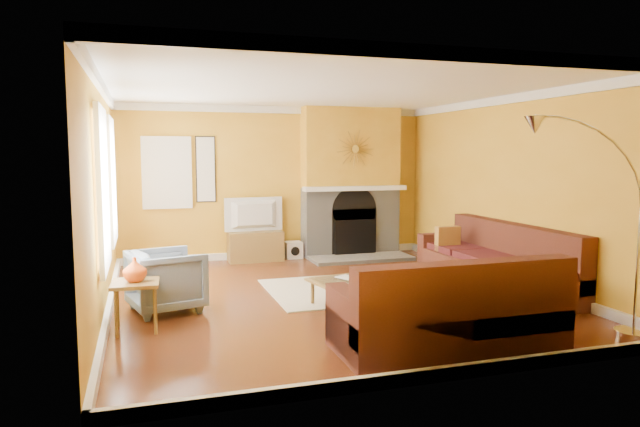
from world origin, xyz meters
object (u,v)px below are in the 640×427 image
object	(u,v)px
sectional_sofa	(431,269)
side_table	(136,306)
armchair	(166,280)
coffee_table	(355,296)
media_console	(255,246)
arc_lamp	(592,232)

from	to	relation	value
sectional_sofa	side_table	world-z (taller)	sectional_sofa
armchair	side_table	bearing A→B (deg)	139.40
coffee_table	armchair	distance (m)	2.26
sectional_sofa	coffee_table	size ratio (longest dim) A/B	4.16
sectional_sofa	side_table	size ratio (longest dim) A/B	7.15
media_console	side_table	bearing A→B (deg)	-119.06
media_console	side_table	world-z (taller)	side_table
sectional_sofa	armchair	world-z (taller)	sectional_sofa
side_table	arc_lamp	bearing A→B (deg)	-22.00
armchair	arc_lamp	bearing A→B (deg)	-136.19
side_table	coffee_table	bearing A→B (deg)	0.94
coffee_table	side_table	world-z (taller)	side_table
sectional_sofa	arc_lamp	world-z (taller)	arc_lamp
media_console	arc_lamp	world-z (taller)	arc_lamp
arc_lamp	media_console	bearing A→B (deg)	113.84
coffee_table	media_console	bearing A→B (deg)	98.73
coffee_table	sectional_sofa	bearing A→B (deg)	-2.57
sectional_sofa	armchair	size ratio (longest dim) A/B	4.68
armchair	side_table	size ratio (longest dim) A/B	1.53
sectional_sofa	arc_lamp	distance (m)	2.02
coffee_table	armchair	size ratio (longest dim) A/B	1.13
coffee_table	side_table	size ratio (longest dim) A/B	1.72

